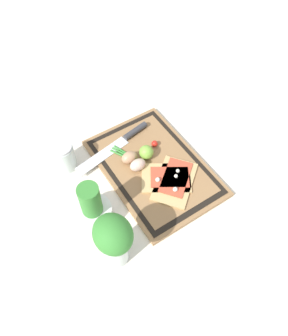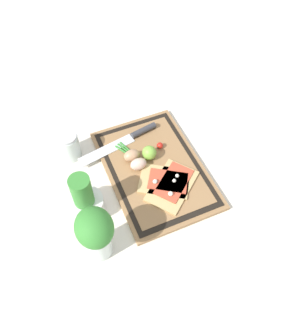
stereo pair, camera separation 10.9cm
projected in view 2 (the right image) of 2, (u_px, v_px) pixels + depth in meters
The scene contains 13 objects.
ground_plane at pixel (155, 170), 1.13m from camera, with size 6.00×6.00×0.00m, color silver.
cutting_board at pixel (155, 169), 1.13m from camera, with size 0.47×0.32×0.02m.
pizza_slice_near at pixel (172, 185), 1.07m from camera, with size 0.20×0.22×0.02m.
pizza_slice_far at pixel (165, 181), 1.08m from camera, with size 0.18×0.20×0.02m.
knife at pixel (131, 137), 1.19m from camera, with size 0.08×0.31×0.02m.
egg_brown at pixel (132, 155), 1.12m from camera, with size 0.04×0.06×0.04m, color tan.
egg_pink at pixel (138, 164), 1.10m from camera, with size 0.04×0.06×0.04m, color beige.
lime at pixel (149, 153), 1.12m from camera, with size 0.05×0.05×0.05m, color #7FB742.
cherry_tomato_red at pixel (160, 145), 1.16m from camera, with size 0.02×0.02×0.02m, color red.
scallion_bunch at pixel (150, 169), 1.11m from camera, with size 0.29×0.16×0.01m.
herb_pot at pixel (85, 201), 0.99m from camera, with size 0.11×0.11×0.18m.
sauce_jar at pixel (69, 147), 1.13m from camera, with size 0.08×0.08×0.11m.
herb_glass at pixel (96, 233), 0.87m from camera, with size 0.12×0.10×0.20m.
Camera 2 is at (-0.58, 0.28, 0.93)m, focal length 35.00 mm.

